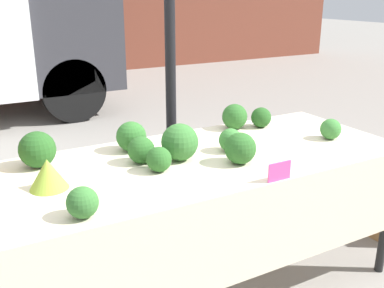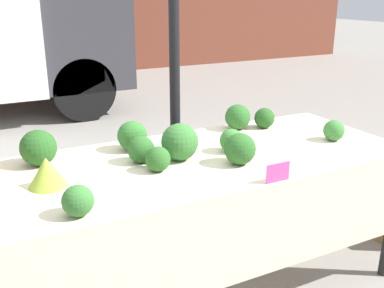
% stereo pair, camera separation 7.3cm
% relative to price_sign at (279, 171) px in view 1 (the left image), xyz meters
% --- Properties ---
extents(tent_pole, '(0.07, 0.07, 2.53)m').
position_rel_price_sign_xyz_m(tent_pole, '(0.05, 1.20, 0.42)').
color(tent_pole, black).
rests_on(tent_pole, ground_plane).
extents(market_table, '(2.29, 0.90, 0.80)m').
position_rel_price_sign_xyz_m(market_table, '(-0.21, 0.37, -0.13)').
color(market_table, beige).
rests_on(market_table, ground_plane).
extents(romanesco_head, '(0.17, 0.17, 0.14)m').
position_rel_price_sign_xyz_m(romanesco_head, '(-0.93, 0.42, 0.02)').
color(romanesco_head, '#93B238').
rests_on(romanesco_head, market_table).
extents(broccoli_head_0, '(0.12, 0.12, 0.12)m').
position_rel_price_sign_xyz_m(broccoli_head_0, '(-0.43, 0.36, 0.02)').
color(broccoli_head_0, '#285B23').
rests_on(broccoli_head_0, market_table).
extents(broccoli_head_1, '(0.16, 0.16, 0.16)m').
position_rel_price_sign_xyz_m(broccoli_head_1, '(0.28, 0.77, 0.03)').
color(broccoli_head_1, '#285B23').
rests_on(broccoli_head_1, market_table).
extents(broccoli_head_2, '(0.12, 0.12, 0.12)m').
position_rel_price_sign_xyz_m(broccoli_head_2, '(0.65, 0.33, 0.02)').
color(broccoli_head_2, '#387533').
rests_on(broccoli_head_2, market_table).
extents(broccoli_head_3, '(0.18, 0.18, 0.18)m').
position_rel_price_sign_xyz_m(broccoli_head_3, '(-0.92, 0.70, 0.04)').
color(broccoli_head_3, '#23511E').
rests_on(broccoli_head_3, market_table).
extents(broccoli_head_4, '(0.16, 0.16, 0.16)m').
position_rel_price_sign_xyz_m(broccoli_head_4, '(-0.03, 0.26, 0.03)').
color(broccoli_head_4, '#285B23').
rests_on(broccoli_head_4, market_table).
extents(broccoli_head_5, '(0.19, 0.19, 0.19)m').
position_rel_price_sign_xyz_m(broccoli_head_5, '(-0.27, 0.45, 0.05)').
color(broccoli_head_5, '#336B2D').
rests_on(broccoli_head_5, market_table).
extents(broccoli_head_6, '(0.16, 0.16, 0.16)m').
position_rel_price_sign_xyz_m(broccoli_head_6, '(-0.43, 0.70, 0.04)').
color(broccoli_head_6, '#2D6628').
rests_on(broccoli_head_6, market_table).
extents(broccoli_head_7, '(0.14, 0.14, 0.14)m').
position_rel_price_sign_xyz_m(broccoli_head_7, '(-0.46, 0.51, 0.02)').
color(broccoli_head_7, '#285B23').
rests_on(broccoli_head_7, market_table).
extents(broccoli_head_8, '(0.13, 0.13, 0.13)m').
position_rel_price_sign_xyz_m(broccoli_head_8, '(0.44, 0.72, 0.02)').
color(broccoli_head_8, '#23511E').
rests_on(broccoli_head_8, market_table).
extents(broccoli_head_9, '(0.13, 0.13, 0.13)m').
position_rel_price_sign_xyz_m(broccoli_head_9, '(0.03, 0.44, 0.02)').
color(broccoli_head_9, '#387533').
rests_on(broccoli_head_9, market_table).
extents(broccoli_head_10, '(0.12, 0.12, 0.12)m').
position_rel_price_sign_xyz_m(broccoli_head_10, '(-0.88, 0.09, 0.02)').
color(broccoli_head_10, '#336B2D').
rests_on(broccoli_head_10, market_table).
extents(price_sign, '(0.12, 0.01, 0.09)m').
position_rel_price_sign_xyz_m(price_sign, '(0.00, 0.00, 0.00)').
color(price_sign, '#EF4793').
rests_on(price_sign, market_table).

